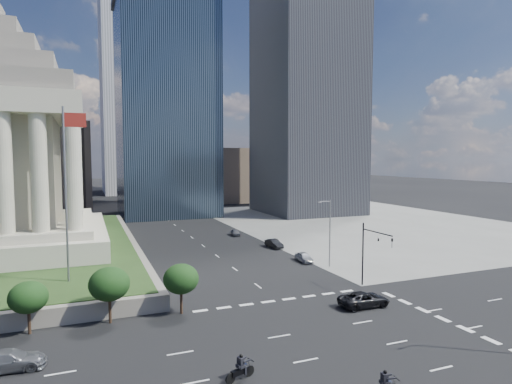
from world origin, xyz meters
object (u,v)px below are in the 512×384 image
parked_sedan_near (304,257)px  parked_sedan_mid (274,244)px  flagpole (67,184)px  suv_grey (9,360)px  motorcycle_lead (384,383)px  motorcycle_trail (240,367)px  traffic_signal_ne (372,247)px  street_lamp_north (329,229)px  pickup_truck (364,299)px  parked_sedan_far (235,232)px

parked_sedan_near → parked_sedan_mid: (0.00, 11.41, 0.02)m
flagpole → suv_grey: 21.37m
flagpole → motorcycle_lead: size_ratio=8.11×
parked_sedan_mid → motorcycle_trail: size_ratio=1.77×
motorcycle_lead → flagpole: bearing=131.8°
flagpole → traffic_signal_ne: 36.69m
flagpole → parked_sedan_mid: 39.27m
street_lamp_north → motorcycle_lead: (-14.93, -31.49, -4.74)m
suv_grey → flagpole: bearing=-8.7°
pickup_truck → street_lamp_north: bearing=-17.1°
parked_sedan_far → pickup_truck: bearing=-84.6°
pickup_truck → parked_sedan_mid: pickup_truck is taller
pickup_truck → suv_grey: pickup_truck is taller
parked_sedan_mid → pickup_truck: bearing=-101.5°
parked_sedan_far → motorcycle_lead: motorcycle_lead is taller
traffic_signal_ne → parked_sedan_mid: traffic_signal_ne is taller
parked_sedan_near → motorcycle_lead: 38.08m
motorcycle_trail → traffic_signal_ne: bearing=14.6°
traffic_signal_ne → suv_grey: bearing=-170.0°
flagpole → parked_sedan_far: (30.83, 30.91, -12.46)m
street_lamp_north → parked_sedan_near: bearing=113.2°
suv_grey → motorcycle_lead: size_ratio=2.16×
parked_sedan_near → motorcycle_lead: size_ratio=1.74×
flagpole → parked_sedan_mid: flagpole is taller
suv_grey → parked_sedan_mid: suv_grey is taller
parked_sedan_near → motorcycle_trail: bearing=-121.7°
traffic_signal_ne → street_lamp_north: street_lamp_north is taller
parked_sedan_mid → motorcycle_lead: size_ratio=1.84×
parked_sedan_mid → parked_sedan_far: parked_sedan_mid is taller
parked_sedan_near → parked_sedan_mid: size_ratio=0.95×
parked_sedan_mid → motorcycle_trail: bearing=-122.2°
flagpole → street_lamp_north: 35.95m
motorcycle_lead → street_lamp_north: bearing=72.9°
parked_sedan_far → street_lamp_north: bearing=-75.0°
motorcycle_trail → suv_grey: bearing=135.1°
street_lamp_north → motorcycle_trail: (-23.18, -25.87, -4.70)m
flagpole → pickup_truck: bearing=-27.2°
flagpole → pickup_truck: (29.69, -15.28, -12.32)m
motorcycle_lead → motorcycle_trail: motorcycle_trail is taller
suv_grey → street_lamp_north: bearing=-61.2°
pickup_truck → parked_sedan_near: bearing=-8.5°
suv_grey → motorcycle_trail: 17.64m
traffic_signal_ne → street_lamp_north: size_ratio=0.80×
traffic_signal_ne → motorcycle_trail: size_ratio=3.12×
flagpole → street_lamp_north: bearing=1.6°
parked_sedan_far → motorcycle_trail: size_ratio=1.51×
pickup_truck → motorcycle_lead: bearing=149.6°
parked_sedan_near → motorcycle_trail: (-21.35, -30.14, 0.23)m
pickup_truck → parked_sedan_mid: size_ratio=1.25×
traffic_signal_ne → suv_grey: traffic_signal_ne is taller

